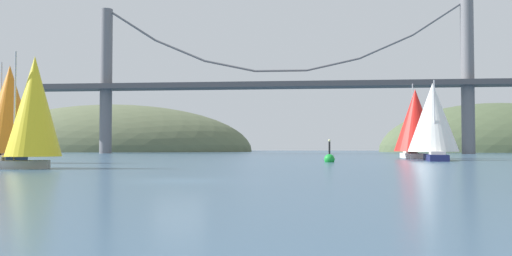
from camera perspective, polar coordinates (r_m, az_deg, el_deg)
name	(u,v)px	position (r m, az deg, el deg)	size (l,w,h in m)	color
ground_plane	(179,181)	(25.94, -8.26, -5.64)	(360.00, 360.00, 0.00)	#385670
headland_left	(111,152)	(171.43, -15.29, -2.45)	(88.18, 44.00, 29.17)	#5B6647
headland_right	(495,152)	(168.93, 24.23, -2.35)	(66.07, 44.00, 28.32)	#4C5B3D
suspension_bridge	(281,82)	(121.16, 2.67, 4.93)	(118.05, 6.00, 34.15)	slate
sailboat_white_mainsail	(433,119)	(67.53, 18.44, 0.94)	(6.64, 9.91, 9.48)	#191E4C
sailboat_orange_sail	(8,112)	(58.03, -25.00, 1.55)	(9.92, 8.52, 10.17)	navy
sailboat_yellow_sail	(32,109)	(43.18, -22.83, 1.87)	(7.59, 5.20, 8.75)	#B7B2A8
sailboat_red_spinnaker	(415,122)	(75.88, 16.70, 0.65)	(5.83, 9.82, 10.46)	white
channel_buoy	(329,159)	(56.21, 7.88, -3.27)	(1.10, 1.10, 2.64)	green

